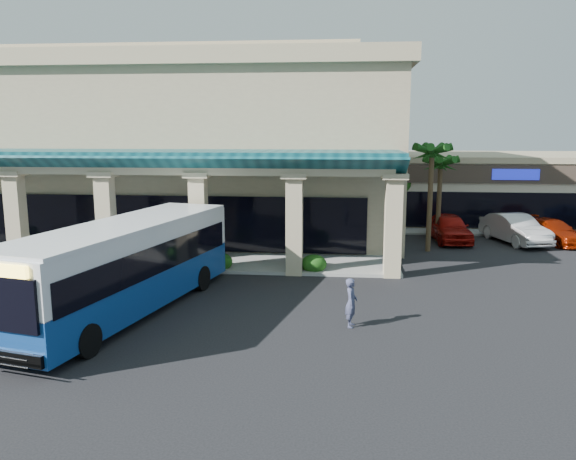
# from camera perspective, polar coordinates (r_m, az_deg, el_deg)

# --- Properties ---
(ground) EXTENTS (110.00, 110.00, 0.00)m
(ground) POSITION_cam_1_polar(r_m,az_deg,el_deg) (21.59, -4.54, -7.86)
(ground) COLOR black
(main_building) EXTENTS (30.80, 14.80, 11.35)m
(main_building) POSITION_cam_1_polar(r_m,az_deg,el_deg) (38.06, -12.49, 8.39)
(main_building) COLOR tan
(main_building) RESTS_ON ground
(arcade) EXTENTS (30.00, 6.20, 5.70)m
(arcade) POSITION_cam_1_polar(r_m,az_deg,el_deg) (29.66, -17.70, 2.26)
(arcade) COLOR #0C3F48
(arcade) RESTS_ON ground
(strip_mall) EXTENTS (22.50, 12.50, 4.90)m
(strip_mall) POSITION_cam_1_polar(r_m,az_deg,el_deg) (46.69, 23.40, 4.10)
(strip_mall) COLOR beige
(strip_mall) RESTS_ON ground
(palm_0) EXTENTS (2.40, 2.40, 6.60)m
(palm_0) POSITION_cam_1_polar(r_m,az_deg,el_deg) (31.78, 14.26, 3.74)
(palm_0) COLOR #144211
(palm_0) RESTS_ON ground
(palm_1) EXTENTS (2.40, 2.40, 5.80)m
(palm_1) POSITION_cam_1_polar(r_m,az_deg,el_deg) (34.93, 15.12, 3.58)
(palm_1) COLOR #144211
(palm_1) RESTS_ON ground
(broadleaf_tree) EXTENTS (2.60, 2.60, 4.81)m
(broadleaf_tree) POSITION_cam_1_polar(r_m,az_deg,el_deg) (39.64, 11.04, 3.76)
(broadleaf_tree) COLOR #17440F
(broadleaf_tree) RESTS_ON ground
(transit_bus) EXTENTS (5.35, 12.37, 3.36)m
(transit_bus) POSITION_cam_1_polar(r_m,az_deg,el_deg) (21.32, -16.13, -3.77)
(transit_bus) COLOR navy
(transit_bus) RESTS_ON ground
(pedestrian) EXTENTS (0.47, 0.66, 1.70)m
(pedestrian) POSITION_cam_1_polar(r_m,az_deg,el_deg) (19.41, 6.44, -7.34)
(pedestrian) COLOR #3E4260
(pedestrian) RESTS_ON ground
(car_silver) EXTENTS (2.35, 5.10, 1.69)m
(car_silver) POSITION_cam_1_polar(r_m,az_deg,el_deg) (35.30, 16.03, 0.24)
(car_silver) COLOR #9B100A
(car_silver) RESTS_ON ground
(car_white) EXTENTS (3.22, 5.53, 1.72)m
(car_white) POSITION_cam_1_polar(r_m,az_deg,el_deg) (36.07, 22.06, 0.11)
(car_white) COLOR silver
(car_white) RESTS_ON ground
(car_red) EXTENTS (3.68, 5.25, 1.41)m
(car_red) POSITION_cam_1_polar(r_m,az_deg,el_deg) (37.02, 25.21, -0.11)
(car_red) COLOR #911C03
(car_red) RESTS_ON ground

